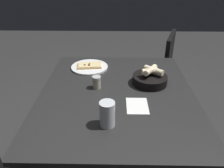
{
  "coord_description": "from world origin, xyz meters",
  "views": [
    {
      "loc": [
        1.17,
        -0.01,
        1.45
      ],
      "look_at": [
        -0.1,
        -0.03,
        0.74
      ],
      "focal_mm": 35.4,
      "sensor_mm": 36.0,
      "label": 1
    }
  ],
  "objects_px": {
    "pizza_plate": "(89,67)",
    "bread_basket": "(150,78)",
    "beer_glass": "(107,115)",
    "chair_far": "(155,69)",
    "pepper_shaker": "(97,83)",
    "dining_table": "(117,100)"
  },
  "relations": [
    {
      "from": "bread_basket",
      "to": "dining_table",
      "type": "bearing_deg",
      "value": -62.3
    },
    {
      "from": "beer_glass",
      "to": "chair_far",
      "type": "xyz_separation_m",
      "value": [
        -1.18,
        0.43,
        -0.3
      ]
    },
    {
      "from": "bread_basket",
      "to": "beer_glass",
      "type": "bearing_deg",
      "value": -31.56
    },
    {
      "from": "pizza_plate",
      "to": "bread_basket",
      "type": "distance_m",
      "value": 0.48
    },
    {
      "from": "bread_basket",
      "to": "pepper_shaker",
      "type": "bearing_deg",
      "value": -79.6
    },
    {
      "from": "pepper_shaker",
      "to": "chair_far",
      "type": "height_order",
      "value": "chair_far"
    },
    {
      "from": "chair_far",
      "to": "beer_glass",
      "type": "bearing_deg",
      "value": -20.28
    },
    {
      "from": "bread_basket",
      "to": "pepper_shaker",
      "type": "xyz_separation_m",
      "value": [
        0.06,
        -0.34,
        -0.0
      ]
    },
    {
      "from": "bread_basket",
      "to": "pizza_plate",
      "type": "bearing_deg",
      "value": -118.96
    },
    {
      "from": "dining_table",
      "to": "beer_glass",
      "type": "xyz_separation_m",
      "value": [
        0.31,
        -0.05,
        0.12
      ]
    },
    {
      "from": "bread_basket",
      "to": "pepper_shaker",
      "type": "relative_size",
      "value": 2.83
    },
    {
      "from": "pizza_plate",
      "to": "bread_basket",
      "type": "height_order",
      "value": "bread_basket"
    },
    {
      "from": "dining_table",
      "to": "pizza_plate",
      "type": "distance_m",
      "value": 0.41
    },
    {
      "from": "pizza_plate",
      "to": "beer_glass",
      "type": "bearing_deg",
      "value": 13.64
    },
    {
      "from": "bread_basket",
      "to": "chair_far",
      "type": "bearing_deg",
      "value": 167.04
    },
    {
      "from": "bread_basket",
      "to": "chair_far",
      "type": "height_order",
      "value": "chair_far"
    },
    {
      "from": "pizza_plate",
      "to": "beer_glass",
      "type": "height_order",
      "value": "beer_glass"
    },
    {
      "from": "pizza_plate",
      "to": "chair_far",
      "type": "xyz_separation_m",
      "value": [
        -0.52,
        0.59,
        -0.25
      ]
    },
    {
      "from": "dining_table",
      "to": "beer_glass",
      "type": "distance_m",
      "value": 0.34
    },
    {
      "from": "bread_basket",
      "to": "pepper_shaker",
      "type": "distance_m",
      "value": 0.35
    },
    {
      "from": "pizza_plate",
      "to": "bread_basket",
      "type": "xyz_separation_m",
      "value": [
        0.23,
        0.42,
        0.03
      ]
    },
    {
      "from": "pizza_plate",
      "to": "pepper_shaker",
      "type": "xyz_separation_m",
      "value": [
        0.3,
        0.08,
        0.03
      ]
    }
  ]
}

